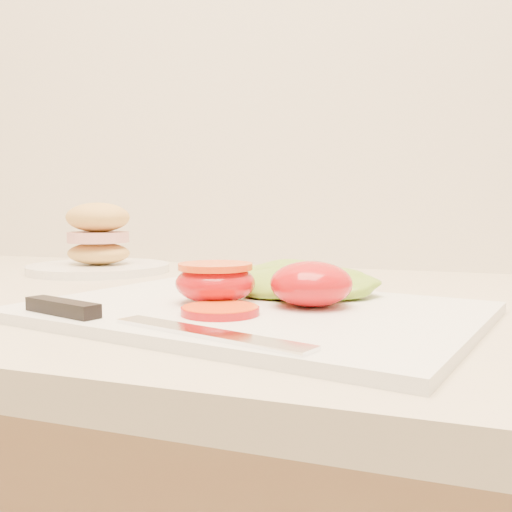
% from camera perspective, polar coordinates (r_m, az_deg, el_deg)
% --- Properties ---
extents(cutting_board, '(0.44, 0.36, 0.01)m').
position_cam_1_polar(cutting_board, '(0.53, -0.37, -5.52)').
color(cutting_board, white).
rests_on(cutting_board, counter).
extents(tomato_half_dome, '(0.08, 0.08, 0.04)m').
position_cam_1_polar(tomato_half_dome, '(0.52, 5.54, -2.77)').
color(tomato_half_dome, red).
rests_on(tomato_half_dome, cutting_board).
extents(tomato_half_cut, '(0.08, 0.08, 0.04)m').
position_cam_1_polar(tomato_half_cut, '(0.54, -4.08, -2.51)').
color(tomato_half_cut, red).
rests_on(tomato_half_cut, cutting_board).
extents(tomato_slice_0, '(0.06, 0.06, 0.01)m').
position_cam_1_polar(tomato_slice_0, '(0.48, -3.60, -5.44)').
color(tomato_slice_0, orange).
rests_on(tomato_slice_0, cutting_board).
extents(lettuce_leaf_0, '(0.19, 0.17, 0.03)m').
position_cam_1_polar(lettuce_leaf_0, '(0.60, 2.39, -2.33)').
color(lettuce_leaf_0, '#79A62C').
rests_on(lettuce_leaf_0, cutting_board).
extents(lettuce_leaf_1, '(0.12, 0.09, 0.02)m').
position_cam_1_polar(lettuce_leaf_1, '(0.58, 6.89, -2.78)').
color(lettuce_leaf_1, '#79A62C').
rests_on(lettuce_leaf_1, cutting_board).
extents(knife, '(0.28, 0.09, 0.01)m').
position_cam_1_polar(knife, '(0.47, -14.06, -5.88)').
color(knife, silver).
rests_on(knife, cutting_board).
extents(sandwich_plate, '(0.21, 0.21, 0.11)m').
position_cam_1_polar(sandwich_plate, '(0.91, -15.47, 0.79)').
color(sandwich_plate, white).
rests_on(sandwich_plate, counter).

